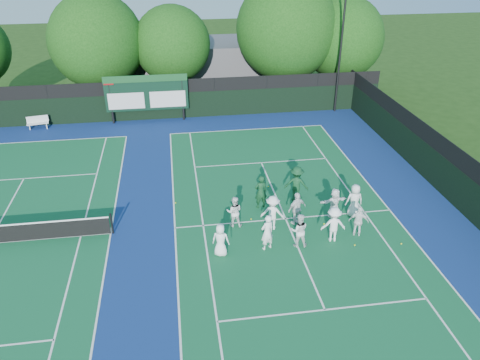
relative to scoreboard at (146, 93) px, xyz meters
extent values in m
plane|color=#1D3B10|center=(7.01, -15.59, -2.19)|extent=(120.00, 120.00, 0.00)
cube|color=navy|center=(1.01, -14.59, -2.19)|extent=(34.00, 32.00, 0.01)
cube|color=#11562F|center=(7.01, -14.59, -2.18)|extent=(10.97, 23.77, 0.00)
cube|color=silver|center=(7.01, -2.70, -2.18)|extent=(10.97, 0.08, 0.00)
cube|color=silver|center=(1.53, -14.59, -2.18)|extent=(0.08, 23.77, 0.00)
cube|color=silver|center=(12.50, -14.59, -2.18)|extent=(0.08, 23.77, 0.00)
cube|color=silver|center=(2.90, -14.59, -2.18)|extent=(0.08, 23.77, 0.00)
cube|color=silver|center=(11.13, -14.59, -2.18)|extent=(0.08, 23.77, 0.00)
cube|color=silver|center=(7.01, -20.99, -2.18)|extent=(8.23, 0.08, 0.00)
cube|color=silver|center=(7.01, -8.19, -2.18)|extent=(8.23, 0.08, 0.00)
cube|color=silver|center=(7.01, -14.59, -2.18)|extent=(0.08, 12.80, 0.00)
cube|color=silver|center=(-6.99, -2.70, -2.18)|extent=(10.97, 0.08, 0.00)
cube|color=silver|center=(-1.50, -14.59, -2.18)|extent=(0.08, 23.77, 0.00)
cube|color=silver|center=(-2.87, -14.59, -2.18)|extent=(0.08, 23.77, 0.00)
cube|color=silver|center=(-6.99, -8.19, -2.18)|extent=(8.23, 0.08, 0.00)
cube|color=black|center=(1.01, 0.41, -1.19)|extent=(34.00, 0.08, 2.00)
cube|color=black|center=(1.01, 0.41, 0.31)|extent=(34.00, 0.05, 1.00)
cube|color=black|center=(16.01, -14.59, -1.19)|extent=(0.08, 32.00, 2.00)
cube|color=black|center=(16.01, -14.59, 0.31)|extent=(0.05, 32.00, 1.00)
cylinder|color=black|center=(-2.59, 0.01, -0.44)|extent=(0.16, 0.16, 3.50)
cylinder|color=black|center=(2.61, 0.01, -0.44)|extent=(0.16, 0.16, 3.50)
cube|color=black|center=(0.01, 0.01, 0.01)|extent=(6.00, 0.15, 2.60)
cube|color=#13441E|center=(0.01, -0.09, 1.11)|extent=(6.00, 0.05, 0.50)
cube|color=silver|center=(-1.49, -0.09, -0.49)|extent=(2.60, 0.04, 1.20)
cube|color=silver|center=(1.51, -0.09, -0.49)|extent=(2.60, 0.04, 1.20)
cube|color=maroon|center=(-2.59, -0.09, 1.01)|extent=(0.70, 0.04, 0.50)
cube|color=#505054|center=(5.01, 8.41, -0.19)|extent=(18.00, 6.00, 4.00)
cylinder|color=black|center=(14.51, 0.11, 2.81)|extent=(0.16, 0.16, 10.00)
cylinder|color=black|center=(-1.39, -14.59, -1.64)|extent=(0.10, 0.10, 1.10)
cube|color=silver|center=(-7.87, -0.29, -1.78)|extent=(1.52, 0.66, 0.06)
cube|color=silver|center=(-7.87, -0.14, -1.51)|extent=(1.45, 0.34, 0.49)
cube|color=silver|center=(-8.46, -0.29, -2.00)|extent=(0.12, 0.35, 0.39)
cube|color=silver|center=(-7.28, -0.29, -2.00)|extent=(0.12, 0.35, 0.39)
cylinder|color=black|center=(-3.55, 3.91, -0.94)|extent=(0.44, 0.44, 2.51)
sphere|color=#113C0D|center=(-3.55, 3.91, 3.02)|extent=(7.20, 7.20, 7.20)
sphere|color=#113C0D|center=(-2.95, 4.21, 2.30)|extent=(5.04, 5.04, 5.04)
cylinder|color=black|center=(2.13, 3.91, -0.90)|extent=(0.44, 0.44, 2.58)
sphere|color=#113C0D|center=(2.13, 3.91, 2.62)|extent=(5.97, 5.97, 5.97)
sphere|color=#113C0D|center=(2.73, 4.21, 2.03)|extent=(4.18, 4.18, 4.18)
cylinder|color=black|center=(11.25, 3.91, -0.86)|extent=(0.44, 0.44, 2.65)
sphere|color=#113C0D|center=(11.25, 3.91, 3.50)|extent=(8.09, 8.09, 8.09)
sphere|color=#113C0D|center=(11.85, 4.21, 2.69)|extent=(5.66, 5.66, 5.66)
cylinder|color=black|center=(15.99, 3.91, -1.01)|extent=(0.44, 0.44, 2.36)
sphere|color=#113C0D|center=(15.99, 3.91, 2.69)|extent=(6.71, 6.71, 6.71)
sphere|color=#113C0D|center=(16.59, 4.21, 2.02)|extent=(4.70, 4.70, 4.70)
sphere|color=yellow|center=(5.30, -14.39, -2.16)|extent=(0.07, 0.07, 0.07)
sphere|color=yellow|center=(8.76, -15.35, -2.16)|extent=(0.07, 0.07, 0.07)
sphere|color=yellow|center=(11.76, -17.46, -2.16)|extent=(0.07, 0.07, 0.07)
sphere|color=yellow|center=(1.63, -12.26, -2.16)|extent=(0.07, 0.07, 0.07)
sphere|color=yellow|center=(6.81, -11.27, -2.16)|extent=(0.07, 0.07, 0.07)
sphere|color=yellow|center=(9.61, -17.24, -2.16)|extent=(0.07, 0.07, 0.07)
imported|color=white|center=(3.50, -16.98, -1.41)|extent=(0.88, 0.70, 1.57)
imported|color=white|center=(5.60, -16.84, -1.31)|extent=(0.75, 0.64, 1.75)
imported|color=white|center=(7.06, -16.82, -1.37)|extent=(0.89, 0.74, 1.65)
imported|color=white|center=(8.72, -16.66, -1.32)|extent=(1.18, 0.76, 1.74)
imported|color=white|center=(10.01, -16.44, -1.42)|extent=(0.98, 0.67, 1.55)
imported|color=silver|center=(4.40, -14.78, -1.40)|extent=(0.86, 0.72, 1.59)
imported|color=white|center=(6.17, -15.28, -1.31)|extent=(1.28, 0.98, 1.76)
imported|color=silver|center=(7.42, -15.07, -1.33)|extent=(1.10, 0.78, 1.73)
imported|color=white|center=(9.43, -14.68, -1.41)|extent=(1.51, 0.72, 1.56)
imported|color=white|center=(10.43, -14.75, -1.32)|extent=(0.87, 0.59, 1.74)
imported|color=#103C1F|center=(5.98, -13.30, -1.27)|extent=(0.74, 0.56, 1.84)
imported|color=#103C1F|center=(7.97, -12.85, -1.21)|extent=(1.43, 1.10, 1.96)
camera|label=1|loc=(1.85, -33.63, 10.56)|focal=35.00mm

